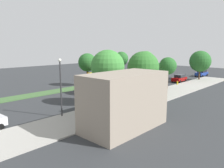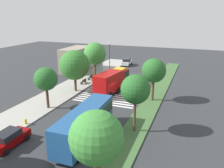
% 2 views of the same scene
% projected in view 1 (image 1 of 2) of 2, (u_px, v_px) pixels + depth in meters
% --- Properties ---
extents(ground_plane, '(120.00, 120.00, 0.00)m').
position_uv_depth(ground_plane, '(115.00, 90.00, 41.07)').
color(ground_plane, '#2D3033').
extents(sidewalk, '(60.00, 5.95, 0.14)m').
position_uv_depth(sidewalk, '(154.00, 97.00, 35.31)').
color(sidewalk, '#9E9B93').
rests_on(sidewalk, ground_plane).
extents(median_strip, '(60.00, 3.00, 0.14)m').
position_uv_depth(median_strip, '(90.00, 85.00, 45.80)').
color(median_strip, '#3D6033').
rests_on(median_strip, ground_plane).
extents(crosswalk, '(5.85, 10.00, 0.01)m').
position_uv_depth(crosswalk, '(117.00, 90.00, 41.48)').
color(crosswalk, silver).
rests_on(crosswalk, ground_plane).
extents(fire_truck, '(8.86, 3.84, 3.75)m').
position_uv_depth(fire_truck, '(107.00, 81.00, 38.66)').
color(fire_truck, '#A50C0C').
rests_on(fire_truck, ground_plane).
extents(parked_car_west, '(4.82, 2.17, 1.78)m').
position_uv_depth(parked_car_west, '(202.00, 73.00, 60.25)').
color(parked_car_west, navy).
rests_on(parked_car_west, ground_plane).
extents(parked_car_mid, '(4.44, 2.10, 1.72)m').
position_uv_depth(parked_car_mid, '(179.00, 78.00, 50.57)').
color(parked_car_mid, '#720505').
rests_on(parked_car_mid, ground_plane).
extents(transit_bus, '(10.57, 3.02, 3.55)m').
position_uv_depth(transit_bus, '(145.00, 72.00, 52.14)').
color(transit_bus, navy).
rests_on(transit_bus, ground_plane).
extents(bus_stop_shelter, '(3.50, 1.40, 2.46)m').
position_uv_depth(bus_stop_shelter, '(94.00, 97.00, 27.23)').
color(bus_stop_shelter, '#4C4C51').
rests_on(bus_stop_shelter, sidewalk).
extents(bench_near_shelter, '(1.60, 0.50, 0.90)m').
position_uv_depth(bench_near_shelter, '(115.00, 101.00, 30.35)').
color(bench_near_shelter, '#2D472D').
rests_on(bench_near_shelter, sidewalk).
extents(bench_west_of_shelter, '(1.60, 0.50, 0.90)m').
position_uv_depth(bench_west_of_shelter, '(129.00, 97.00, 32.58)').
color(bench_west_of_shelter, '#4C3823').
rests_on(bench_west_of_shelter, sidewalk).
extents(street_lamp, '(0.36, 0.36, 6.64)m').
position_uv_depth(street_lamp, '(61.00, 83.00, 24.70)').
color(street_lamp, '#2D2D30').
rests_on(street_lamp, sidewalk).
extents(storefront_building, '(8.87, 5.23, 5.58)m').
position_uv_depth(storefront_building, '(125.00, 101.00, 21.47)').
color(storefront_building, gray).
rests_on(storefront_building, ground_plane).
extents(sidewalk_tree_far_west, '(5.10, 5.10, 7.03)m').
position_uv_depth(sidewalk_tree_far_west, '(200.00, 61.00, 52.82)').
color(sidewalk_tree_far_west, '#47301E').
rests_on(sidewalk_tree_far_west, sidewalk).
extents(sidewalk_tree_west, '(3.32, 3.32, 6.01)m').
position_uv_depth(sidewalk_tree_west, '(168.00, 66.00, 41.45)').
color(sidewalk_tree_west, '#47301E').
rests_on(sidewalk_tree_west, sidewalk).
extents(sidewalk_tree_center, '(5.18, 5.18, 7.25)m').
position_uv_depth(sidewalk_tree_center, '(143.00, 67.00, 35.54)').
color(sidewalk_tree_center, '#47301E').
rests_on(sidewalk_tree_center, sidewalk).
extents(sidewalk_tree_east, '(4.58, 4.58, 7.57)m').
position_uv_depth(sidewalk_tree_east, '(108.00, 67.00, 29.45)').
color(sidewalk_tree_east, '#513823').
rests_on(sidewalk_tree_east, sidewalk).
extents(median_tree_far_west, '(4.00, 4.00, 6.83)m').
position_uv_depth(median_tree_far_west, '(146.00, 58.00, 59.71)').
color(median_tree_far_west, '#513823').
rests_on(median_tree_far_west, median_strip).
extents(median_tree_west, '(3.34, 3.34, 6.82)m').
position_uv_depth(median_tree_west, '(121.00, 59.00, 52.11)').
color(median_tree_west, '#513823').
rests_on(median_tree_west, median_strip).
extents(median_tree_center, '(3.73, 3.73, 6.67)m').
position_uv_depth(median_tree_center, '(87.00, 63.00, 44.47)').
color(median_tree_center, '#513823').
rests_on(median_tree_center, median_strip).
extents(fire_hydrant, '(0.28, 0.28, 0.70)m').
position_uv_depth(fire_hydrant, '(177.00, 83.00, 46.32)').
color(fire_hydrant, gold).
rests_on(fire_hydrant, sidewalk).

